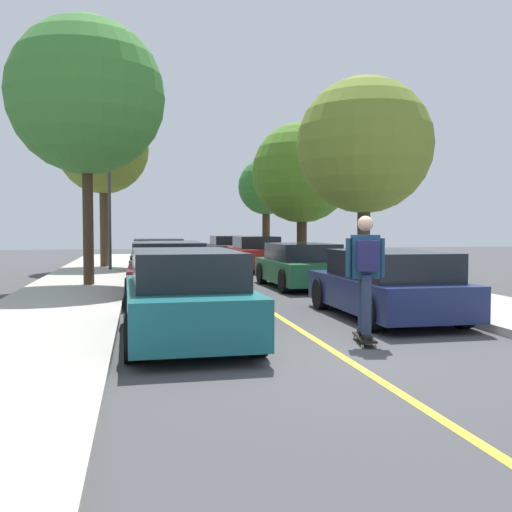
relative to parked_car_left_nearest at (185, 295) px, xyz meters
The scene contains 18 objects.
ground 2.36m from the parked_car_left_nearest, 29.72° to the right, with size 80.00×80.00×0.00m, color #424244.
sidewalk_left 2.70m from the parked_car_left_nearest, 154.86° to the right, with size 2.66×56.00×0.14m, color #ADA89E.
center_line 3.55m from the parked_car_left_nearest, 55.82° to the left, with size 0.12×39.20×0.01m, color gold.
parked_car_left_nearest is the anchor object (origin of this frame).
parked_car_left_near 5.57m from the parked_car_left_nearest, 89.99° to the left, with size 2.00×4.39×1.37m.
parked_car_left_far 12.16m from the parked_car_left_nearest, 90.00° to the left, with size 2.02×4.21×1.33m.
parked_car_right_nearest 4.15m from the parked_car_left_nearest, 19.40° to the left, with size 1.91×4.13×1.29m.
parked_car_right_near 8.24m from the parked_car_left_nearest, 61.62° to the left, with size 2.05×4.05×1.27m.
parked_car_right_far 14.61m from the parked_car_left_nearest, 74.46° to the left, with size 1.92×4.46×1.38m.
parked_car_right_farthest 21.58m from the parked_car_left_nearest, 79.55° to the left, with size 1.98×4.65×1.30m.
street_tree_left_nearest 9.44m from the parked_car_left_nearest, 104.56° to the left, with size 4.31×4.31×7.37m.
street_tree_left_near 16.41m from the parked_car_left_nearest, 97.48° to the left, with size 3.68×3.68×6.64m.
street_tree_right_nearest 10.36m from the parked_car_left_nearest, 52.21° to the left, with size 4.07×4.07×6.09m.
street_tree_right_near 16.06m from the parked_car_left_nearest, 67.64° to the left, with size 4.15×4.15×5.93m.
street_tree_right_far 22.51m from the parked_car_left_nearest, 74.44° to the left, with size 2.97×2.97×5.24m.
streetlamp 14.12m from the parked_car_left_nearest, 97.22° to the left, with size 0.36×0.24×5.07m.
skateboard 2.79m from the parked_car_left_nearest, 17.93° to the right, with size 0.37×0.87×0.10m.
skateboarder 2.76m from the parked_car_left_nearest, 18.62° to the right, with size 0.59×0.71×1.80m.
Camera 1 is at (-2.66, -7.88, 1.73)m, focal length 41.17 mm.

